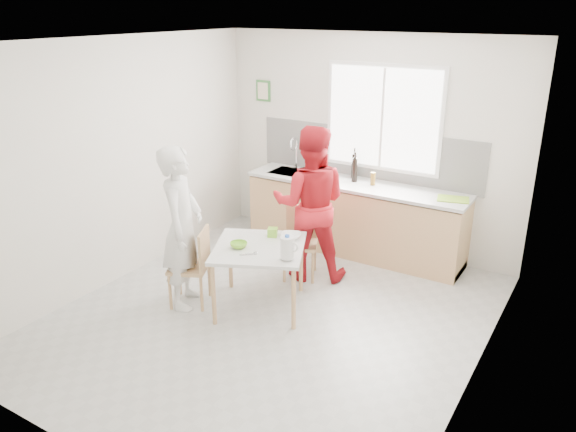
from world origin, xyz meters
name	(u,v)px	position (x,y,z in m)	size (l,w,h in m)	color
ground	(271,317)	(0.00, 0.00, 0.00)	(4.50, 4.50, 0.00)	#B7B7B2
room_shell	(269,161)	(0.00, 0.00, 1.64)	(4.50, 4.50, 4.50)	silver
window	(383,118)	(0.20, 2.23, 1.70)	(1.50, 0.06, 1.30)	white
backsplash	(366,154)	(0.00, 2.24, 1.23)	(3.00, 0.02, 0.65)	white
picture_frame	(263,91)	(-1.55, 2.23, 1.90)	(0.22, 0.03, 0.28)	#397D3A
kitchen_counter	(354,220)	(0.00, 1.95, 0.42)	(2.84, 0.64, 1.37)	tan
dining_table	(259,253)	(-0.22, 0.13, 0.62)	(1.19, 1.19, 0.69)	silver
chair_left	(195,263)	(-0.84, -0.16, 0.46)	(0.52, 0.52, 0.84)	tan
chair_far	(300,238)	(-0.24, 1.01, 0.46)	(0.51, 0.51, 0.83)	tan
person_white	(182,228)	(-0.94, -0.20, 0.86)	(0.63, 0.41, 1.71)	white
person_red	(310,204)	(-0.13, 1.04, 0.89)	(0.87, 0.68, 1.78)	red
bowl_green	(239,245)	(-0.38, 0.00, 0.72)	(0.17, 0.17, 0.05)	#83D130
bowl_white	(291,236)	(-0.05, 0.48, 0.72)	(0.21, 0.21, 0.05)	white
milk_jug	(288,247)	(0.19, 0.01, 0.82)	(0.19, 0.13, 0.24)	white
green_box	(273,232)	(-0.25, 0.42, 0.74)	(0.10, 0.10, 0.09)	#83D230
spoon	(247,254)	(-0.20, -0.10, 0.70)	(0.01, 0.01, 0.16)	#A5A5AA
cutting_board	(453,199)	(1.22, 1.94, 0.93)	(0.35, 0.25, 0.01)	#8CBF2C
wine_bottle_a	(354,166)	(-0.11, 2.12, 1.08)	(0.07, 0.07, 0.32)	black
wine_bottle_b	(355,170)	(-0.04, 1.99, 1.07)	(0.07, 0.07, 0.30)	black
jar_amber	(373,179)	(0.22, 1.97, 1.00)	(0.06, 0.06, 0.16)	brown
soap_bottle	(322,169)	(-0.51, 2.01, 1.01)	(0.08, 0.08, 0.18)	#999999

